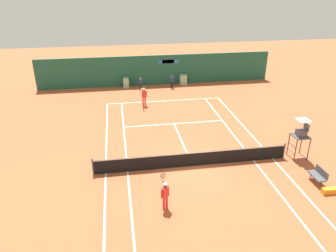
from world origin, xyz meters
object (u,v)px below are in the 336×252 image
at_px(umpire_chair, 301,134).
at_px(player_bench, 319,175).
at_px(equipment_bag, 332,191).
at_px(ball_kid_left_post, 172,81).
at_px(player_near_side, 165,193).
at_px(ball_kid_centre_post, 141,83).
at_px(tennis_ball_by_sideline, 179,114).
at_px(player_on_baseline, 144,95).

xyz_separation_m(umpire_chair, player_bench, (-0.32, -2.80, -1.18)).
xyz_separation_m(equipment_bag, ball_kid_left_post, (-5.38, 19.38, 0.62)).
distance_m(player_bench, player_near_side, 8.95).
relative_size(umpire_chair, ball_kid_centre_post, 2.07).
bearing_deg(equipment_bag, ball_kid_left_post, 105.52).
distance_m(player_bench, ball_kid_left_post, 19.04).
bearing_deg(ball_kid_centre_post, tennis_ball_by_sideline, 113.50).
height_order(umpire_chair, ball_kid_centre_post, umpire_chair).
distance_m(player_bench, ball_kid_centre_post, 20.18).
xyz_separation_m(equipment_bag, ball_kid_centre_post, (-8.66, 19.38, 0.57)).
height_order(ball_kid_left_post, tennis_ball_by_sideline, ball_kid_left_post).
relative_size(equipment_bag, ball_kid_left_post, 0.75).
relative_size(umpire_chair, tennis_ball_by_sideline, 38.83).
height_order(player_bench, ball_kid_centre_post, ball_kid_centre_post).
relative_size(player_near_side, ball_kid_left_post, 1.30).
bearing_deg(umpire_chair, tennis_ball_by_sideline, 36.73).
bearing_deg(tennis_ball_by_sideline, ball_kid_centre_post, 109.99).
height_order(player_near_side, ball_kid_left_post, player_near_side).
relative_size(player_on_baseline, tennis_ball_by_sideline, 27.57).
xyz_separation_m(umpire_chair, ball_kid_left_post, (-5.54, 15.51, -0.91)).
height_order(equipment_bag, ball_kid_centre_post, ball_kid_centre_post).
distance_m(umpire_chair, equipment_bag, 4.17).
height_order(ball_kid_centre_post, tennis_ball_by_sideline, ball_kid_centre_post).
bearing_deg(umpire_chair, player_bench, 173.50).
bearing_deg(player_bench, player_near_side, 95.52).
height_order(player_bench, tennis_ball_by_sideline, player_bench).
xyz_separation_m(umpire_chair, player_on_baseline, (-8.91, 10.80, -0.69)).
distance_m(player_near_side, ball_kid_centre_post, 19.17).
relative_size(umpire_chair, ball_kid_left_post, 1.95).
bearing_deg(player_on_baseline, ball_kid_centre_post, -94.10).
bearing_deg(player_bench, equipment_bag, -171.36).
relative_size(equipment_bag, player_near_side, 0.58).
bearing_deg(tennis_ball_by_sideline, player_on_baseline, 137.29).
distance_m(equipment_bag, player_near_side, 9.10).
bearing_deg(player_near_side, umpire_chair, -3.53).
distance_m(ball_kid_centre_post, tennis_ball_by_sideline, 7.70).
relative_size(player_on_baseline, player_near_side, 1.07).
height_order(equipment_bag, player_on_baseline, player_on_baseline).
relative_size(equipment_bag, player_on_baseline, 0.54).
xyz_separation_m(ball_kid_left_post, tennis_ball_by_sideline, (-0.66, -7.21, -0.75)).
relative_size(player_near_side, tennis_ball_by_sideline, 25.87).
height_order(player_on_baseline, player_near_side, player_on_baseline).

